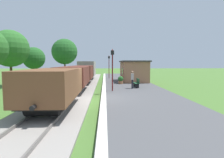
# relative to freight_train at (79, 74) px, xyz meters

# --- Properties ---
(ground_plane) EXTENTS (160.00, 160.00, 0.00)m
(ground_plane) POSITION_rel_freight_train_xyz_m (2.40, -8.02, -1.48)
(ground_plane) COLOR #47702D
(platform_slab) EXTENTS (6.00, 60.00, 0.25)m
(platform_slab) POSITION_rel_freight_train_xyz_m (5.60, -8.02, -1.36)
(platform_slab) COLOR #4C4C4F
(platform_slab) RESTS_ON ground
(platform_edge_stripe) EXTENTS (0.36, 60.00, 0.01)m
(platform_edge_stripe) POSITION_rel_freight_train_xyz_m (2.80, -8.02, -1.23)
(platform_edge_stripe) COLOR silver
(platform_edge_stripe) RESTS_ON platform_slab
(track_ballast) EXTENTS (3.80, 60.00, 0.12)m
(track_ballast) POSITION_rel_freight_train_xyz_m (-0.00, -8.02, -1.42)
(track_ballast) COLOR gray
(track_ballast) RESTS_ON ground
(rail_near) EXTENTS (0.07, 60.00, 0.14)m
(rail_near) POSITION_rel_freight_train_xyz_m (0.72, -8.02, -1.29)
(rail_near) COLOR slate
(rail_near) RESTS_ON track_ballast
(rail_far) EXTENTS (0.07, 60.00, 0.14)m
(rail_far) POSITION_rel_freight_train_xyz_m (-0.72, -8.02, -1.29)
(rail_far) COLOR slate
(rail_far) RESTS_ON track_ballast
(freight_train) EXTENTS (2.50, 26.00, 2.72)m
(freight_train) POSITION_rel_freight_train_xyz_m (0.00, 0.00, 0.00)
(freight_train) COLOR brown
(freight_train) RESTS_ON rail_near
(station_hut) EXTENTS (3.50, 5.80, 2.78)m
(station_hut) POSITION_rel_freight_train_xyz_m (6.80, 3.87, 0.17)
(station_hut) COLOR #9E6B4C
(station_hut) RESTS_ON platform_slab
(bench_near_hut) EXTENTS (0.42, 1.50, 0.91)m
(bench_near_hut) POSITION_rel_freight_train_xyz_m (6.14, -2.46, -0.76)
(bench_near_hut) COLOR #1E4C2D
(bench_near_hut) RESTS_ON platform_slab
(bench_down_platform) EXTENTS (0.42, 1.50, 0.91)m
(bench_down_platform) POSITION_rel_freight_train_xyz_m (6.14, 8.49, -0.76)
(bench_down_platform) COLOR #1E4C2D
(bench_down_platform) RESTS_ON platform_slab
(person_waiting) EXTENTS (0.27, 0.40, 1.71)m
(person_waiting) POSITION_rel_freight_train_xyz_m (5.56, -3.27, -0.30)
(person_waiting) COLOR black
(person_waiting) RESTS_ON platform_slab
(potted_planter) EXTENTS (0.64, 0.64, 0.92)m
(potted_planter) POSITION_rel_freight_train_xyz_m (4.77, 0.72, -0.76)
(potted_planter) COLOR #9E6642
(potted_planter) RESTS_ON platform_slab
(lamp_post_near) EXTENTS (0.28, 0.28, 3.70)m
(lamp_post_near) POSITION_rel_freight_train_xyz_m (3.56, -4.76, 1.32)
(lamp_post_near) COLOR #591414
(lamp_post_near) RESTS_ON platform_slab
(lamp_post_far) EXTENTS (0.28, 0.28, 3.70)m
(lamp_post_far) POSITION_rel_freight_train_xyz_m (3.56, 8.66, 1.32)
(lamp_post_far) COLOR #591414
(lamp_post_far) RESTS_ON platform_slab
(tree_trackside_far) EXTENTS (4.22, 4.22, 6.49)m
(tree_trackside_far) POSITION_rel_freight_train_xyz_m (-7.97, 0.78, 2.89)
(tree_trackside_far) COLOR #4C3823
(tree_trackside_far) RESTS_ON ground
(tree_field_left) EXTENTS (3.17, 3.17, 5.01)m
(tree_field_left) POSITION_rel_freight_train_xyz_m (-7.37, 6.15, 1.93)
(tree_field_left) COLOR #4C3823
(tree_field_left) RESTS_ON ground
(tree_field_distant) EXTENTS (4.80, 4.80, 7.27)m
(tree_field_distant) POSITION_rel_freight_train_xyz_m (-4.70, 14.29, 3.38)
(tree_field_distant) COLOR #4C3823
(tree_field_distant) RESTS_ON ground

